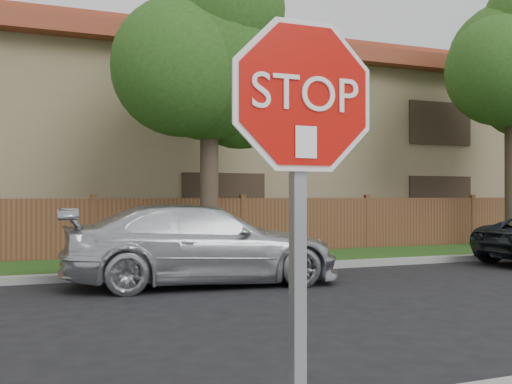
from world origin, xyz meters
name	(u,v)px	position (x,y,z in m)	size (l,w,h in m)	color
far_curb	(113,275)	(0.00, 8.15, 0.07)	(70.00, 0.30, 0.15)	gray
grass_strip	(102,267)	(0.00, 9.80, 0.06)	(70.00, 3.00, 0.12)	#1E4714
fence	(93,230)	(0.00, 11.40, 0.80)	(70.00, 0.12, 1.60)	#56311E
apartment_building	(73,141)	(0.00, 17.00, 3.53)	(35.20, 9.20, 7.20)	#8A7A55
tree_mid	(212,61)	(2.52, 9.57, 4.87)	(4.80, 3.90, 7.35)	#382B21
stop_sign	(302,164)	(-0.57, -1.48, 1.83)	(1.01, 0.13, 2.55)	gray
sedan_right	(203,245)	(1.46, 6.79, 0.75)	(2.11, 5.19, 1.51)	silver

